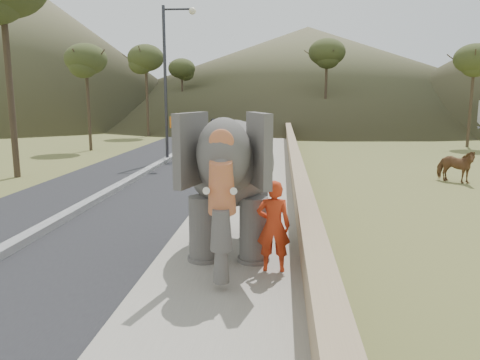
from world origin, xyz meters
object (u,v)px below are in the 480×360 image
(cow, at_px, (455,166))
(motorcyclist, at_px, (210,136))
(lamppost, at_px, (171,68))
(elephant_and_man, at_px, (232,182))

(cow, relative_size, motorcyclist, 0.82)
(lamppost, relative_size, motorcyclist, 4.13)
(lamppost, relative_size, cow, 5.01)
(elephant_and_man, height_order, motorcyclist, elephant_and_man)
(cow, height_order, motorcyclist, motorcyclist)
(cow, xyz_separation_m, elephant_and_man, (-8.11, -9.41, 0.96))
(elephant_and_man, relative_size, motorcyclist, 2.16)
(elephant_and_man, distance_m, motorcyclist, 22.00)
(lamppost, bearing_deg, elephant_and_man, -71.97)
(lamppost, height_order, cow, lamppost)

